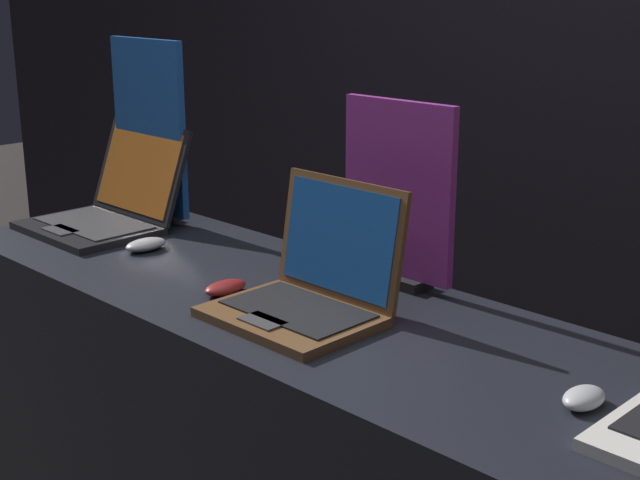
{
  "coord_description": "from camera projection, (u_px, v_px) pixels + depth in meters",
  "views": [
    {
      "loc": [
        1.23,
        -0.94,
        1.56
      ],
      "look_at": [
        0.0,
        0.3,
        1.05
      ],
      "focal_mm": 50.0,
      "sensor_mm": 36.0,
      "label": 1
    }
  ],
  "objects": [
    {
      "name": "laptop_middle",
      "position": [
        311.0,
        285.0,
        1.82
      ],
      "size": [
        0.33,
        0.3,
        0.27
      ],
      "color": "brown",
      "rests_on": "display_counter"
    },
    {
      "name": "mouse_front",
      "position": [
        146.0,
        245.0,
        2.26
      ],
      "size": [
        0.07,
        0.11,
        0.03
      ],
      "color": "#B2B2B7",
      "rests_on": "display_counter"
    },
    {
      "name": "promo_stand_front",
      "position": [
        150.0,
        134.0,
        2.5
      ],
      "size": [
        0.31,
        0.07,
        0.51
      ],
      "color": "black",
      "rests_on": "display_counter"
    },
    {
      "name": "mouse_back",
      "position": [
        584.0,
        398.0,
        1.43
      ],
      "size": [
        0.06,
        0.09,
        0.03
      ],
      "color": "#B2B2B7",
      "rests_on": "display_counter"
    },
    {
      "name": "promo_stand_middle",
      "position": [
        398.0,
        199.0,
        1.96
      ],
      "size": [
        0.3,
        0.07,
        0.42
      ],
      "color": "black",
      "rests_on": "display_counter"
    },
    {
      "name": "mouse_middle",
      "position": [
        225.0,
        287.0,
        1.95
      ],
      "size": [
        0.06,
        0.11,
        0.03
      ],
      "color": "maroon",
      "rests_on": "display_counter"
    },
    {
      "name": "laptop_front",
      "position": [
        109.0,
        205.0,
        2.46
      ],
      "size": [
        0.37,
        0.37,
        0.27
      ],
      "color": "black",
      "rests_on": "display_counter"
    }
  ]
}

